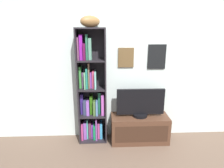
{
  "coord_description": "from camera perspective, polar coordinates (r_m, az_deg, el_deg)",
  "views": [
    {
      "loc": [
        -0.49,
        -1.73,
        1.68
      ],
      "look_at": [
        -0.37,
        0.85,
        0.94
      ],
      "focal_mm": 30.91,
      "sensor_mm": 36.0,
      "label": 1
    }
  ],
  "objects": [
    {
      "name": "back_wall",
      "position": [
        2.93,
        7.07,
        7.75
      ],
      "size": [
        4.8,
        0.08,
        2.53
      ],
      "color": "silver",
      "rests_on": "ground"
    },
    {
      "name": "tv_stand",
      "position": [
        3.07,
        8.1,
        -12.84
      ],
      "size": [
        0.86,
        0.37,
        0.41
      ],
      "color": "#4C2F20",
      "rests_on": "ground"
    },
    {
      "name": "bookshelf",
      "position": [
        2.88,
        -6.21,
        -2.53
      ],
      "size": [
        0.41,
        0.26,
        1.7
      ],
      "color": "black",
      "rests_on": "ground"
    },
    {
      "name": "television",
      "position": [
        2.9,
        8.41,
        -5.64
      ],
      "size": [
        0.71,
        0.22,
        0.43
      ],
      "color": "black",
      "rests_on": "tv_stand"
    },
    {
      "name": "football",
      "position": [
        2.7,
        -6.49,
        17.9
      ],
      "size": [
        0.32,
        0.28,
        0.15
      ],
      "primitive_type": "ellipsoid",
      "rotation": [
        0.0,
        0.0,
        0.55
      ],
      "color": "brown",
      "rests_on": "bookshelf"
    }
  ]
}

